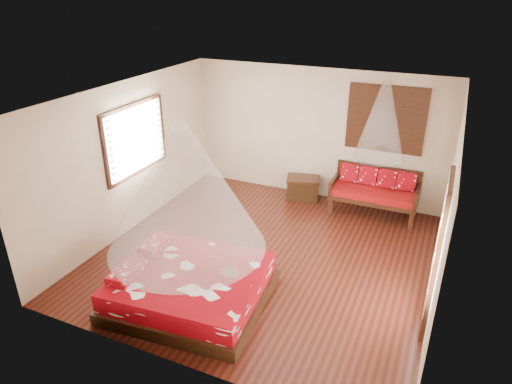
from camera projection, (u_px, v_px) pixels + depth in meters
room at (266, 182)px, 7.41m from camera, size 5.54×5.54×2.84m
bed at (190, 286)px, 6.77m from camera, size 2.32×2.13×0.64m
daybed at (375, 190)px, 9.24m from camera, size 1.71×0.76×0.94m
storage_chest at (303, 188)px, 9.98m from camera, size 0.82×0.69×0.49m
shutter_panel at (386, 119)px, 8.94m from camera, size 1.52×0.06×1.32m
window_left at (136, 139)px, 8.45m from camera, size 0.10×1.74×1.34m
glazed_door at (437, 254)px, 6.06m from camera, size 0.08×1.02×2.16m
wine_tray at (230, 270)px, 6.63m from camera, size 0.28×0.28×0.22m
mosquito_net_main at (184, 189)px, 6.09m from camera, size 2.21×2.21×1.80m
mosquito_net_daybed at (382, 120)px, 8.51m from camera, size 0.95×0.95×1.50m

